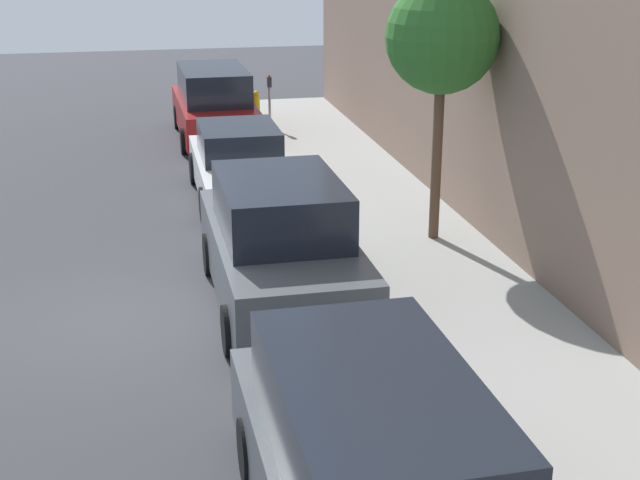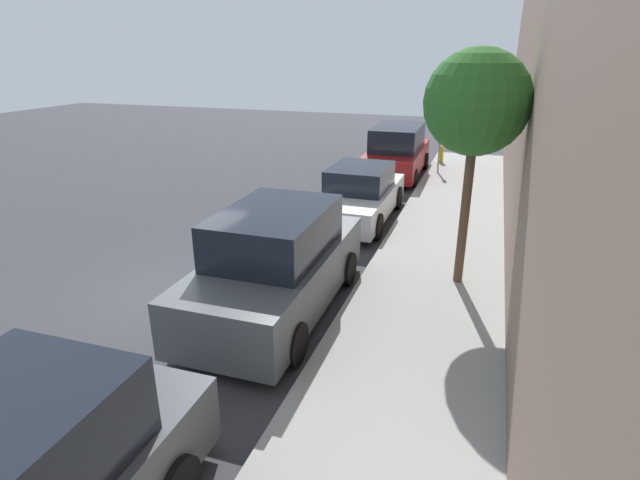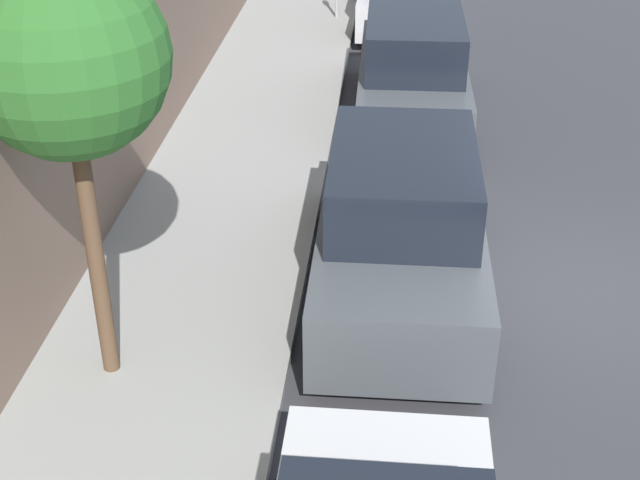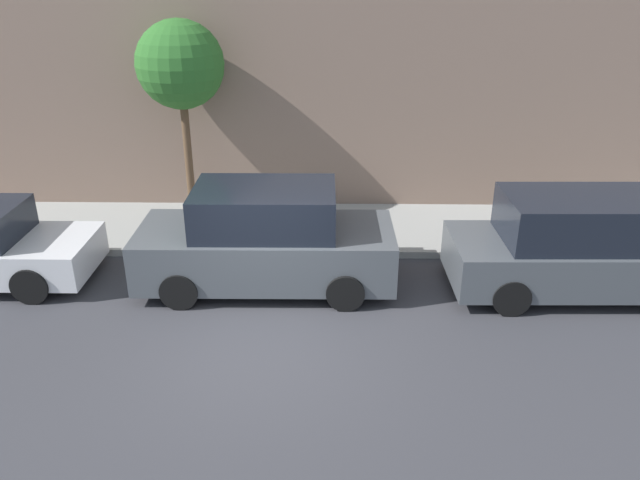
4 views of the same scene
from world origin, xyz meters
The scene contains 8 objects.
ground_plane centered at (0.00, 0.00, 0.00)m, with size 60.00×60.00×0.00m, color #38383D.
sidewalk centered at (4.93, 0.00, 0.07)m, with size 2.85×32.00×0.15m.
parked_suv_third centered at (2.31, 0.11, 0.93)m, with size 2.08×4.82×1.98m.
parked_sedan_fourth centered at (2.39, 5.77, 0.72)m, with size 1.92×4.50×1.54m.
parked_minivan_fifth centered at (2.40, 11.45, 0.92)m, with size 2.02×4.93×1.90m.
parking_meter_far centered at (3.95, 11.81, 1.05)m, with size 0.11×0.15×1.46m.
street_tree centered at (5.43, 2.18, 3.68)m, with size 1.92×1.92×4.52m.
fire_hydrant centered at (3.85, 13.76, 0.49)m, with size 0.20×0.20×0.69m.
Camera 2 is at (5.75, -7.51, 4.60)m, focal length 28.00 mm.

